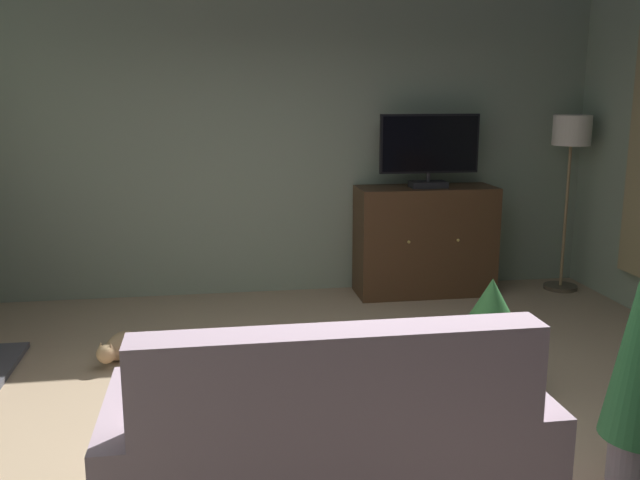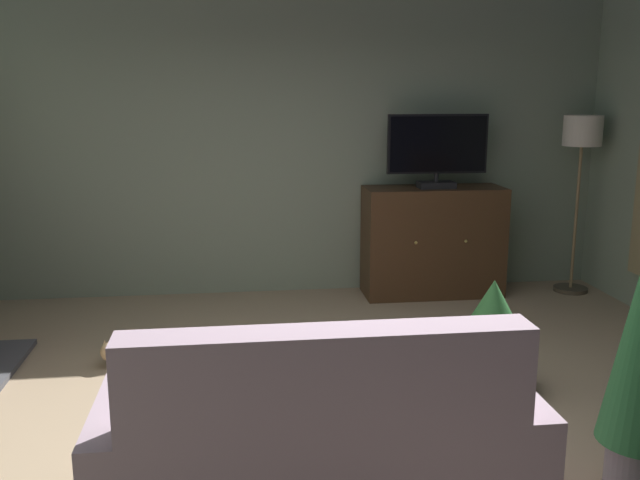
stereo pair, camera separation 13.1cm
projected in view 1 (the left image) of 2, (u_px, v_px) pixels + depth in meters
ground_plane at (341, 429)px, 4.18m from camera, size 6.70×6.49×0.04m
wall_back at (285, 148)px, 6.77m from camera, size 6.70×0.10×2.85m
rug_central at (306, 435)px, 4.06m from camera, size 2.23×1.78×0.01m
tv_cabinet at (425, 243)px, 6.83m from camera, size 1.34×0.55×1.06m
television at (429, 149)px, 6.58m from camera, size 0.96×0.20×0.69m
coffee_table at (313, 362)px, 4.22m from camera, size 1.08×0.53×0.41m
tv_remote at (275, 357)px, 4.14m from camera, size 0.16×0.15×0.02m
sofa_floral at (329, 457)px, 3.17m from camera, size 1.98×0.88×1.04m
potted_plant_leafy_by_curtain at (490, 327)px, 4.63m from camera, size 0.59×0.59×0.76m
cat at (119, 346)px, 5.21m from camera, size 0.33×0.70×0.21m
floor_lamp at (571, 149)px, 6.77m from camera, size 0.37×0.37×1.74m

